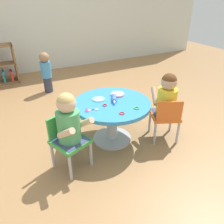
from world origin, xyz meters
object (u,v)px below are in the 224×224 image
object	(u,v)px
rolling_pin	(114,98)
child_chair_left	(68,139)
craft_table	(112,112)
seated_child_left	(68,120)
craft_scissors	(90,110)
seated_child_right	(167,96)
toddler_standing	(46,71)
child_chair_right	(166,116)

from	to	relation	value
rolling_pin	child_chair_left	bearing A→B (deg)	-160.36
craft_table	child_chair_left	distance (m)	0.60
seated_child_left	rolling_pin	distance (m)	0.65
craft_scissors	seated_child_right	bearing A→B (deg)	-11.77
child_chair_left	seated_child_left	world-z (taller)	seated_child_left
seated_child_left	child_chair_left	bearing A→B (deg)	111.81
seated_child_right	toddler_standing	world-z (taller)	seated_child_right
seated_child_left	rolling_pin	size ratio (longest dim) A/B	2.38
child_chair_left	toddler_standing	distance (m)	1.95
rolling_pin	seated_child_right	bearing A→B (deg)	-27.16
craft_table	seated_child_right	xyz separation A→B (m)	(0.55, -0.23, 0.17)
seated_child_right	rolling_pin	size ratio (longest dim) A/B	2.38
toddler_standing	craft_table	bearing A→B (deg)	-79.79
craft_table	toddler_standing	bearing A→B (deg)	100.21
craft_table	child_chair_right	size ratio (longest dim) A/B	1.56
craft_table	child_chair_right	distance (m)	0.60
child_chair_left	toddler_standing	world-z (taller)	toddler_standing
child_chair_left	seated_child_left	bearing A→B (deg)	-68.19
child_chair_right	craft_scissors	distance (m)	0.86
seated_child_right	craft_table	bearing A→B (deg)	156.92
toddler_standing	craft_scissors	size ratio (longest dim) A/B	4.74
craft_scissors	child_chair_left	bearing A→B (deg)	-155.47
craft_table	toddler_standing	world-z (taller)	toddler_standing
child_chair_right	seated_child_right	world-z (taller)	seated_child_right
craft_table	seated_child_left	xyz separation A→B (m)	(-0.55, -0.23, 0.17)
craft_scissors	toddler_standing	bearing A→B (deg)	90.93
seated_child_right	toddler_standing	bearing A→B (deg)	113.60
child_chair_right	seated_child_right	size ratio (longest dim) A/B	1.05
craft_table	seated_child_right	world-z (taller)	seated_child_right
child_chair_left	rolling_pin	size ratio (longest dim) A/B	2.50
craft_table	rolling_pin	bearing A→B (deg)	34.00
craft_table	toddler_standing	xyz separation A→B (m)	(-0.31, 1.74, -0.00)
craft_table	seated_child_left	bearing A→B (deg)	-157.70
child_chair_left	child_chair_right	distance (m)	1.11
craft_table	child_chair_right	xyz separation A→B (m)	(0.53, -0.27, -0.05)
child_chair_left	child_chair_right	size ratio (longest dim) A/B	1.00
seated_child_right	craft_scissors	world-z (taller)	seated_child_right
craft_table	rolling_pin	size ratio (longest dim) A/B	3.90
child_chair_left	craft_scissors	xyz separation A→B (m)	(0.28, 0.13, 0.18)
rolling_pin	craft_scissors	xyz separation A→B (m)	(-0.33, -0.09, -0.02)
craft_table	rolling_pin	distance (m)	0.16
child_chair_right	child_chair_left	bearing A→B (deg)	175.80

